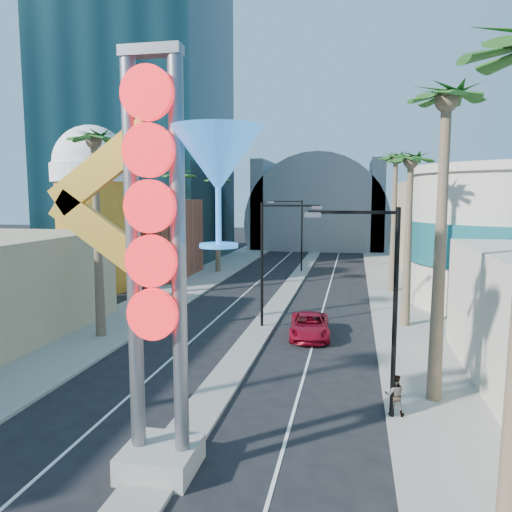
{
  "coord_description": "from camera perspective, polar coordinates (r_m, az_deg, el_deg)",
  "views": [
    {
      "loc": [
        5.66,
        -10.57,
        8.39
      ],
      "look_at": [
        -0.45,
        20.33,
        4.59
      ],
      "focal_mm": 35.0,
      "sensor_mm": 36.0,
      "label": 1
    }
  ],
  "objects": [
    {
      "name": "red_pickup",
      "position": [
        30.21,
        6.15,
        -7.92
      ],
      "size": [
        2.72,
        5.19,
        1.39
      ],
      "primitive_type": "imported",
      "rotation": [
        0.0,
        0.0,
        0.08
      ],
      "color": "maroon",
      "rests_on": "ground"
    },
    {
      "name": "streetlight_1",
      "position": [
        55.03,
        4.69,
        3.19
      ],
      "size": [
        3.79,
        0.25,
        8.0
      ],
      "color": "black",
      "rests_on": "ground"
    },
    {
      "name": "palm_1",
      "position": [
        30.44,
        -18.0,
        11.13
      ],
      "size": [
        2.4,
        2.4,
        12.7
      ],
      "color": "brown",
      "rests_on": "ground"
    },
    {
      "name": "streetlight_0",
      "position": [
        31.19,
        1.67,
        0.41
      ],
      "size": [
        3.79,
        0.25,
        8.0
      ],
      "color": "black",
      "rests_on": "ground"
    },
    {
      "name": "canopy",
      "position": [
        82.86,
        7.27,
        4.0
      ],
      "size": [
        22.0,
        16.0,
        22.0
      ],
      "color": "slate",
      "rests_on": "ground"
    },
    {
      "name": "hotel_tower",
      "position": [
        70.4,
        -13.14,
        20.35
      ],
      "size": [
        20.0,
        20.0,
        50.0
      ],
      "primitive_type": "cube",
      "color": "black",
      "rests_on": "ground"
    },
    {
      "name": "palm_2",
      "position": [
        43.15,
        -8.78,
        8.24
      ],
      "size": [
        2.4,
        2.4,
        11.2
      ],
      "color": "brown",
      "rests_on": "ground"
    },
    {
      "name": "filler_east",
      "position": [
        59.57,
        21.19,
        3.15
      ],
      "size": [
        10.0,
        20.0,
        10.0
      ],
      "primitive_type": "cube",
      "color": "tan",
      "rests_on": "ground"
    },
    {
      "name": "pedestrian_b",
      "position": [
        20.21,
        15.56,
        -15.04
      ],
      "size": [
        0.77,
        0.6,
        1.57
      ],
      "primitive_type": "imported",
      "rotation": [
        0.0,
        0.0,
        3.15
      ],
      "color": "gray",
      "rests_on": "sidewalk_east"
    },
    {
      "name": "sidewalk_east",
      "position": [
        46.48,
        15.77,
        -3.69
      ],
      "size": [
        5.0,
        100.0,
        0.15
      ],
      "primitive_type": "cube",
      "color": "gray",
      "rests_on": "ground"
    },
    {
      "name": "beer_mug",
      "position": [
        46.47,
        -18.1,
        5.86
      ],
      "size": [
        7.0,
        7.0,
        14.5
      ],
      "color": "orange",
      "rests_on": "ground"
    },
    {
      "name": "palm_7",
      "position": [
        44.76,
        15.67,
        9.74
      ],
      "size": [
        2.4,
        2.4,
        12.7
      ],
      "color": "brown",
      "rests_on": "ground"
    },
    {
      "name": "palm_3",
      "position": [
        54.59,
        -4.44,
        8.0
      ],
      "size": [
        2.4,
        2.4,
        11.2
      ],
      "color": "brown",
      "rests_on": "ground"
    },
    {
      "name": "neon_sign",
      "position": [
        14.41,
        -8.5,
        2.48
      ],
      "size": [
        6.53,
        2.6,
        12.55
      ],
      "color": "gray",
      "rests_on": "ground"
    },
    {
      "name": "median",
      "position": [
        49.6,
        4.47,
        -2.8
      ],
      "size": [
        1.6,
        84.0,
        0.15
      ],
      "primitive_type": "cube",
      "color": "gray",
      "rests_on": "ground"
    },
    {
      "name": "palm_5",
      "position": [
        21.04,
        20.88,
        14.29
      ],
      "size": [
        2.4,
        2.4,
        13.2
      ],
      "color": "brown",
      "rests_on": "ground"
    },
    {
      "name": "streetlight_2",
      "position": [
        18.94,
        14.24,
        -4.17
      ],
      "size": [
        3.45,
        0.25,
        8.0
      ],
      "color": "black",
      "rests_on": "ground"
    },
    {
      "name": "brick_filler_west",
      "position": [
        53.36,
        -12.82,
        1.98
      ],
      "size": [
        10.0,
        10.0,
        8.0
      ],
      "primitive_type": "cube",
      "color": "brown",
      "rests_on": "ground"
    },
    {
      "name": "sidewalk_west",
      "position": [
        48.74,
        -7.12,
        -3.0
      ],
      "size": [
        5.0,
        100.0,
        0.15
      ],
      "primitive_type": "cube",
      "color": "gray",
      "rests_on": "ground"
    },
    {
      "name": "palm_6",
      "position": [
        32.78,
        17.25,
        9.26
      ],
      "size": [
        2.4,
        2.4,
        11.7
      ],
      "color": "brown",
      "rests_on": "ground"
    }
  ]
}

